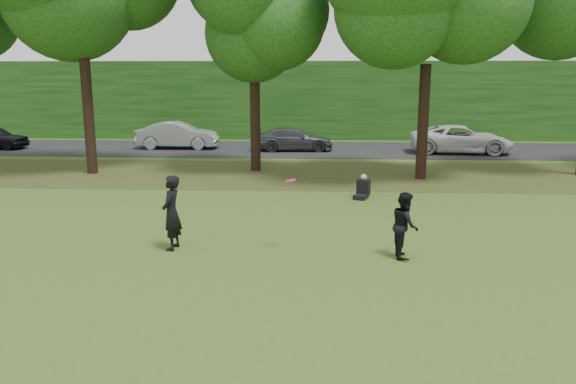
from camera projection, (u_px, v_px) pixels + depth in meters
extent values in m
plane|color=#36551A|center=(328.00, 289.00, 11.34)|extent=(120.00, 120.00, 0.00)
cube|color=#3C3015|center=(323.00, 174.00, 24.04)|extent=(60.00, 7.00, 0.01)
cube|color=black|center=(322.00, 149.00, 31.85)|extent=(70.00, 7.00, 0.02)
cube|color=#164012|center=(322.00, 100.00, 37.18)|extent=(70.00, 3.00, 5.00)
imported|color=black|center=(172.00, 213.00, 13.73)|extent=(0.51, 0.72, 1.86)
imported|color=black|center=(405.00, 225.00, 13.17)|extent=(0.60, 0.77, 1.57)
imported|color=#A2A6AA|center=(178.00, 135.00, 32.04)|extent=(4.61, 1.62, 1.52)
imported|color=#414249|center=(294.00, 139.00, 31.22)|extent=(4.41, 2.04, 1.25)
imported|color=silver|center=(461.00, 139.00, 30.20)|extent=(5.56, 2.93, 1.49)
cylinder|color=#FF1565|center=(290.00, 180.00, 13.40)|extent=(0.36, 0.37, 0.10)
cube|color=black|center=(361.00, 197.00, 19.40)|extent=(0.58, 0.67, 0.16)
cube|color=black|center=(363.00, 187.00, 19.59)|extent=(0.52, 0.47, 0.56)
sphere|color=tan|center=(364.00, 177.00, 19.52)|extent=(0.22, 0.22, 0.22)
cylinder|color=black|center=(89.00, 114.00, 23.83)|extent=(0.44, 0.44, 5.08)
cylinder|color=black|center=(255.00, 124.00, 24.64)|extent=(0.44, 0.44, 4.12)
sphere|color=#164012|center=(254.00, 10.00, 23.64)|extent=(5.80, 5.80, 5.80)
cylinder|color=black|center=(423.00, 122.00, 22.66)|extent=(0.44, 0.44, 4.62)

